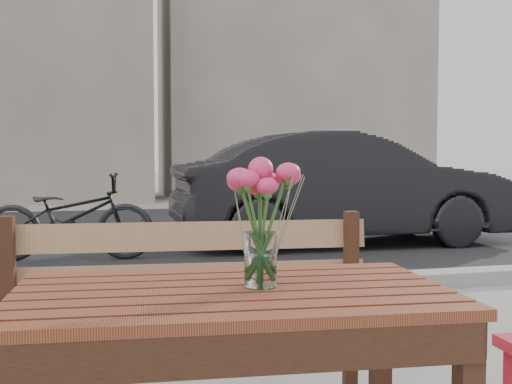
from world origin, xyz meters
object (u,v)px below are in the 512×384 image
main_vase (261,207)px  parked_car (343,189)px  bicycle (69,217)px  main_table (232,332)px

main_vase → parked_car: (2.51, 5.50, -0.27)m
main_vase → bicycle: bearing=97.3°
main_table → main_vase: size_ratio=3.45×
main_vase → bicycle: (-0.65, 5.09, -0.50)m
main_table → bicycle: bicycle is taller
main_vase → parked_car: parked_car is taller
main_table → parked_car: 6.09m
main_vase → parked_car: 6.05m
main_table → bicycle: (-0.57, 5.10, -0.16)m
main_table → main_vase: (0.08, 0.01, 0.34)m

